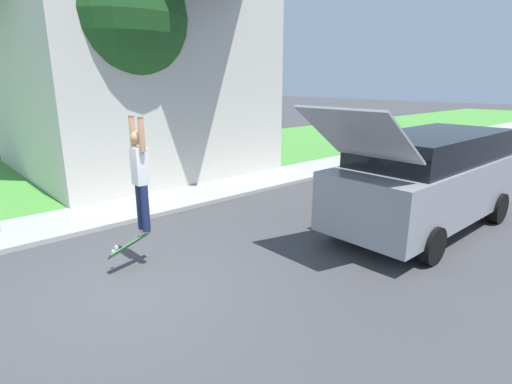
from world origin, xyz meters
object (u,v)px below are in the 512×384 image
suv_parked (428,178)px  skateboard (130,244)px  lawn_tree_near (121,19)px  skateboarder (140,173)px

suv_parked → skateboard: 6.05m
lawn_tree_near → skateboarder: 5.96m
lawn_tree_near → skateboarder: lawn_tree_near is taller
lawn_tree_near → suv_parked: 8.48m
skateboarder → skateboard: skateboarder is taller
suv_parked → skateboarder: suv_parked is taller
lawn_tree_near → skateboard: lawn_tree_near is taller
skateboarder → skateboard: (-0.10, -0.24, -1.20)m
skateboarder → skateboard: bearing=-113.4°
lawn_tree_near → suv_parked: (7.02, 3.25, -3.49)m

